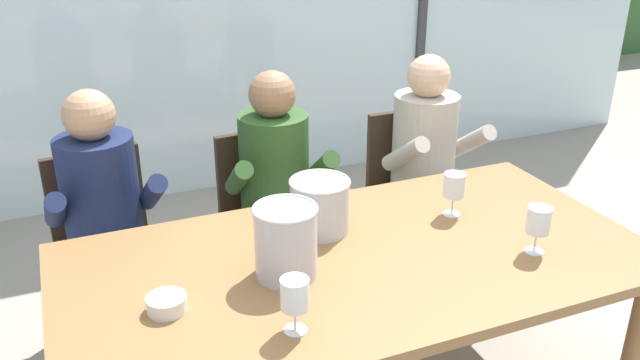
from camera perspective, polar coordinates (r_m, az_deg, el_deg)
name	(u,v)px	position (r m, az deg, el deg)	size (l,w,h in m)	color
ground	(272,288)	(3.50, -4.15, -9.31)	(14.00, 14.00, 0.00)	#9E9384
dining_table	(358,274)	(2.36, 3.30, -8.09)	(2.06, 1.04, 0.73)	olive
chair_near_curtain	(106,235)	(3.07, -18.00, -4.58)	(0.50, 0.50, 0.87)	#332319
chair_left_of_center	(268,209)	(3.17, -4.51, -2.53)	(0.47, 0.47, 0.87)	#332319
chair_center	(412,183)	(3.46, 7.97, -0.29)	(0.45, 0.45, 0.87)	#332319
person_navy_polo	(106,214)	(2.86, -18.04, -2.84)	(0.48, 0.63, 1.19)	#192347
person_olive_shirt	(279,185)	(2.99, -3.58, -0.47)	(0.48, 0.63, 1.19)	#2D5123
person_beige_jumper	(432,160)	(3.32, 9.66, 1.72)	(0.48, 0.62, 1.19)	#B7AD9E
ice_bucket_primary	(320,205)	(2.44, -0.02, -2.16)	(0.23, 0.23, 0.21)	#B7B7BC
ice_bucket_secondary	(286,240)	(2.16, -2.98, -5.25)	(0.21, 0.21, 0.25)	#B7B7BC
tasting_bowl	(167,304)	(2.08, -13.12, -10.38)	(0.12, 0.12, 0.05)	silver
wine_glass_by_left_taster	(454,187)	(2.61, 11.51, -0.61)	(0.08, 0.08, 0.17)	silver
wine_glass_near_bucket	(538,222)	(2.41, 18.36, -3.48)	(0.08, 0.08, 0.17)	silver
wine_glass_center_pour	(295,297)	(1.90, -2.20, -10.04)	(0.08, 0.08, 0.17)	silver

